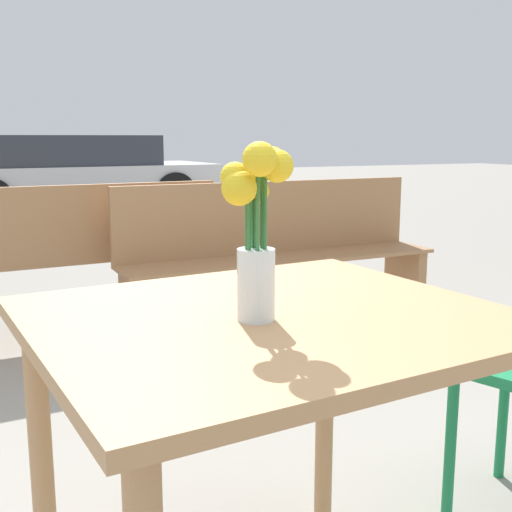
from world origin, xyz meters
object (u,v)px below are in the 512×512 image
Objects in this scene: bench_middle at (83,257)px; parked_car at (74,176)px; bench_near at (277,251)px; flower_vase at (256,224)px; table_front at (269,368)px.

parked_car reaches higher than bench_middle.
bench_middle is at bearing 159.85° from bench_near.
bench_middle is at bearing 87.38° from flower_vase.
flower_vase is at bearing -92.62° from bench_middle.
bench_middle is (0.11, 2.46, -0.48)m from flower_vase.
flower_vase is 0.22× the size of bench_middle.
flower_vase is at bearing -117.86° from bench_near.
flower_vase reaches higher than bench_middle.
bench_near is at bearing -20.15° from bench_middle.
bench_near is 6.49m from parked_car.
flower_vase is 0.18× the size of bench_near.
parked_car is at bearing 90.17° from bench_near.
parked_car reaches higher than table_front.
flower_vase is 8.66m from parked_car.
bench_middle is (-0.99, 0.36, -0.02)m from bench_near.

